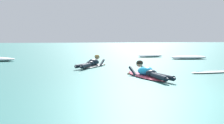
{
  "coord_description": "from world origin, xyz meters",
  "views": [
    {
      "loc": [
        -2.61,
        -5.17,
        1.2
      ],
      "look_at": [
        -0.16,
        5.36,
        0.29
      ],
      "focal_mm": 45.69,
      "sensor_mm": 36.0,
      "label": 1
    }
  ],
  "objects": [
    {
      "name": "whitewater_mid_left",
      "position": [
        5.35,
        9.66,
        0.1
      ],
      "size": [
        2.16,
        1.08,
        0.22
      ],
      "color": "white",
      "rests_on": "ground"
    },
    {
      "name": "ground_plane",
      "position": [
        0.0,
        10.0,
        0.0
      ],
      "size": [
        120.0,
        120.0,
        0.0
      ],
      "primitive_type": "plane",
      "color": "#387A75"
    },
    {
      "name": "surfer_far",
      "position": [
        -0.75,
        6.46,
        0.14
      ],
      "size": [
        1.69,
        2.34,
        0.54
      ],
      "color": "white",
      "rests_on": "ground"
    },
    {
      "name": "surfer_near",
      "position": [
        0.37,
        2.92,
        0.14
      ],
      "size": [
        0.82,
        2.66,
        0.54
      ],
      "color": "#E54C66",
      "rests_on": "ground"
    },
    {
      "name": "drifting_surfboard",
      "position": [
        3.14,
        3.61,
        0.03
      ],
      "size": [
        2.02,
        0.8,
        0.16
      ],
      "color": "white",
      "rests_on": "ground"
    },
    {
      "name": "whitewater_front",
      "position": [
        3.86,
        11.87,
        0.09
      ],
      "size": [
        1.83,
        1.25,
        0.2
      ],
      "color": "white",
      "rests_on": "ground"
    }
  ]
}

